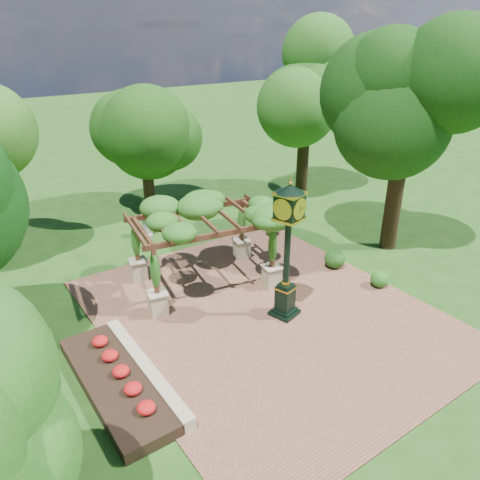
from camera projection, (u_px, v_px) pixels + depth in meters
ground at (284, 328)px, 15.10m from camera, size 120.00×120.00×0.00m
brick_plaza at (265, 314)px, 15.83m from camera, size 10.00×12.00×0.04m
border_wall at (146, 370)px, 12.99m from camera, size 0.35×5.00×0.40m
flower_bed at (115, 383)px, 12.53m from camera, size 1.50×5.00×0.36m
pedestal_clock at (288, 240)px, 14.63m from camera, size 1.13×1.13×4.66m
pergola at (202, 220)px, 16.64m from camera, size 5.49×3.96×3.17m
sundial at (146, 227)px, 21.52m from camera, size 0.74×0.74×1.02m
shrub_front at (380, 279)px, 17.33m from camera, size 0.84×0.84×0.60m
shrub_mid at (335, 259)px, 18.69m from camera, size 1.02×1.02×0.74m
shrub_back at (272, 229)px, 21.64m from camera, size 0.78×0.78×0.57m
tree_north at (144, 127)px, 23.11m from camera, size 4.14×4.14×6.29m
tree_east_far at (307, 81)px, 25.10m from camera, size 4.27×4.27×9.01m
tree_east_near at (407, 110)px, 18.19m from camera, size 4.69×4.69×8.59m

